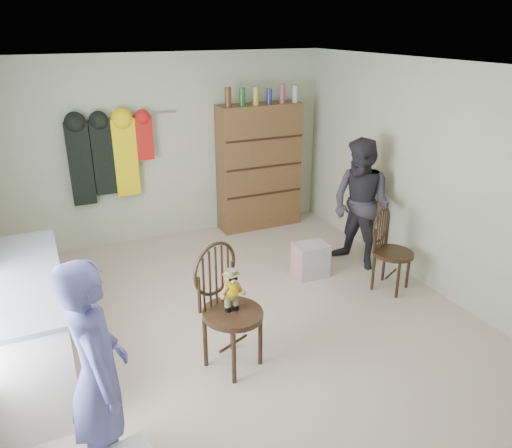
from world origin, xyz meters
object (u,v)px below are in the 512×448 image
counter (28,325)px  chair_far (389,247)px  dresser (259,166)px  chair_front (227,301)px

counter → chair_far: (3.72, -0.04, 0.04)m
dresser → chair_far: bearing=-77.4°
counter → chair_front: 1.69m
chair_front → chair_far: size_ratio=1.18×
counter → chair_far: bearing=-0.7°
chair_far → counter: bearing=151.4°
chair_far → dresser: size_ratio=0.46×
counter → chair_far: 3.72m
counter → chair_front: size_ratio=1.64×
chair_front → dresser: dresser is taller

